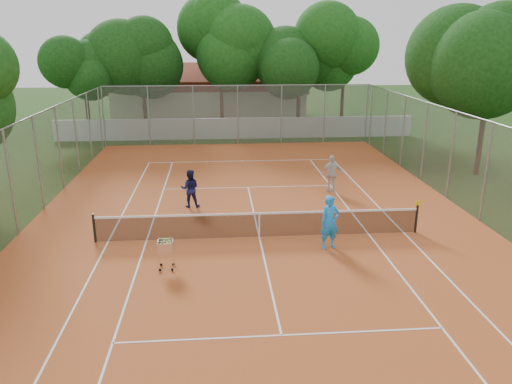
{
  "coord_description": "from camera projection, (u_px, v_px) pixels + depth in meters",
  "views": [
    {
      "loc": [
        -1.49,
        -17.06,
        7.09
      ],
      "look_at": [
        0.0,
        1.5,
        1.3
      ],
      "focal_mm": 35.0,
      "sensor_mm": 36.0,
      "label": 1
    }
  ],
  "objects": [
    {
      "name": "ball_hopper",
      "position": [
        166.0,
        254.0,
        15.76
      ],
      "size": [
        0.67,
        0.67,
        1.05
      ],
      "primitive_type": "cube",
      "rotation": [
        0.0,
        0.0,
        0.42
      ],
      "color": "silver",
      "rests_on": "court_pad"
    },
    {
      "name": "player_far_right",
      "position": [
        332.0,
        174.0,
        23.62
      ],
      "size": [
        1.06,
        0.49,
        1.77
      ],
      "primitive_type": "imported",
      "rotation": [
        0.0,
        0.0,
        3.09
      ],
      "color": "silver",
      "rests_on": "court_pad"
    },
    {
      "name": "player_near",
      "position": [
        330.0,
        222.0,
        17.24
      ],
      "size": [
        0.77,
        0.58,
        1.9
      ],
      "primitive_type": "imported",
      "rotation": [
        0.0,
        0.0,
        0.19
      ],
      "color": "#1C8CF2",
      "rests_on": "court_pad"
    },
    {
      "name": "court_pad",
      "position": [
        259.0,
        237.0,
        18.45
      ],
      "size": [
        18.0,
        34.0,
        0.02
      ],
      "primitive_type": "cube",
      "color": "#AE5021",
      "rests_on": "ground"
    },
    {
      "name": "boundary_wall",
      "position": [
        237.0,
        128.0,
        36.31
      ],
      "size": [
        26.0,
        0.3,
        1.5
      ],
      "primitive_type": "cube",
      "color": "silver",
      "rests_on": "ground"
    },
    {
      "name": "perimeter_fence",
      "position": [
        259.0,
        186.0,
        17.86
      ],
      "size": [
        18.0,
        34.0,
        4.0
      ],
      "primitive_type": "cube",
      "color": "slate",
      "rests_on": "ground"
    },
    {
      "name": "court_lines",
      "position": [
        259.0,
        237.0,
        18.45
      ],
      "size": [
        10.98,
        23.78,
        0.01
      ],
      "primitive_type": "cube",
      "color": "white",
      "rests_on": "court_pad"
    },
    {
      "name": "clubhouse",
      "position": [
        210.0,
        94.0,
        45.25
      ],
      "size": [
        16.4,
        9.0,
        4.4
      ],
      "primitive_type": "cube",
      "color": "beige",
      "rests_on": "ground"
    },
    {
      "name": "tennis_net",
      "position": [
        259.0,
        225.0,
        18.3
      ],
      "size": [
        11.88,
        0.1,
        0.98
      ],
      "primitive_type": "cube",
      "color": "black",
      "rests_on": "court_pad"
    },
    {
      "name": "ground",
      "position": [
        259.0,
        237.0,
        18.45
      ],
      "size": [
        120.0,
        120.0,
        0.0
      ],
      "primitive_type": "plane",
      "color": "#19350E",
      "rests_on": "ground"
    },
    {
      "name": "player_far_left",
      "position": [
        190.0,
        188.0,
        21.5
      ],
      "size": [
        0.81,
        0.63,
        1.66
      ],
      "primitive_type": "imported",
      "rotation": [
        0.0,
        0.0,
        3.13
      ],
      "color": "#161744",
      "rests_on": "court_pad"
    },
    {
      "name": "tropical_trees",
      "position": [
        234.0,
        66.0,
        37.91
      ],
      "size": [
        29.0,
        19.0,
        10.0
      ],
      "primitive_type": "cube",
      "color": "#0D340D",
      "rests_on": "ground"
    }
  ]
}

